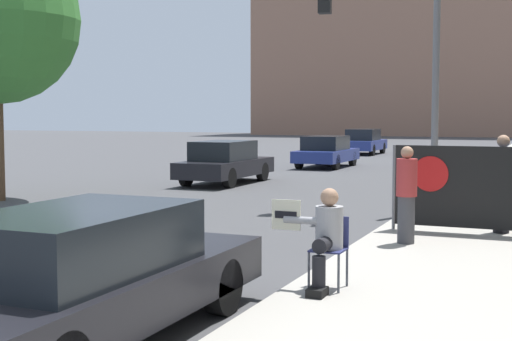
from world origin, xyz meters
TOP-DOWN VIEW (x-y plane):
  - sidewalk_curb at (3.67, 15.00)m, footprint 3.90×90.00m
  - building_backdrop_far at (-2.00, 77.22)m, footprint 52.00×12.00m
  - seated_protester at (2.22, 3.41)m, footprint 0.92×0.77m
  - jogger_on_sidewalk at (2.52, 6.90)m, footprint 0.34×0.34m
  - pedestrian_behind at (3.89, 8.61)m, footprint 0.34×0.34m
  - protest_banner at (3.18, 8.28)m, footprint 2.41×0.06m
  - traffic_light_pole at (1.16, 12.03)m, footprint 2.82×2.59m
  - parked_car_curbside at (0.59, 0.87)m, footprint 1.71×4.67m
  - car_on_road_nearest at (-5.26, 16.35)m, footprint 1.73×4.32m
  - car_on_road_midblock at (-4.40, 24.76)m, footprint 1.82×4.24m
  - car_on_road_distant at (-5.49, 35.50)m, footprint 1.83×4.12m

SIDE VIEW (x-z plane):
  - sidewalk_curb at x=3.67m, z-range 0.00..0.14m
  - car_on_road_midblock at x=-4.40m, z-range 0.01..1.37m
  - parked_car_curbside at x=0.59m, z-range 0.01..1.37m
  - car_on_road_nearest at x=-5.26m, z-range 0.00..1.41m
  - car_on_road_distant at x=-5.49m, z-range 0.00..1.45m
  - seated_protester at x=2.22m, z-range 0.19..1.41m
  - jogger_on_sidewalk at x=2.52m, z-range 0.15..1.75m
  - protest_banner at x=3.18m, z-range 0.19..1.75m
  - pedestrian_behind at x=3.89m, z-range 0.16..1.92m
  - traffic_light_pole at x=1.16m, z-range 1.12..6.79m
  - building_backdrop_far at x=-2.00m, z-range 0.00..25.45m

